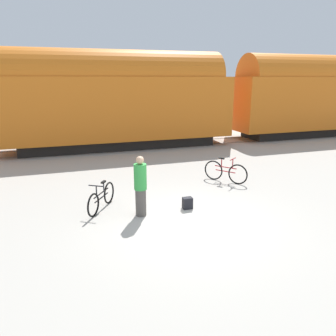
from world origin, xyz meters
The scene contains 8 objects.
ground_plane centered at (0.00, 0.00, 0.00)m, with size 80.00×80.00×0.00m, color #A8A399.
freight_train centered at (0.00, 10.24, 2.71)m, with size 38.96×2.88×5.15m.
rail_near centered at (0.00, 9.52, 0.01)m, with size 50.96×0.07×0.01m, color #4C4238.
rail_far centered at (0.00, 10.95, 0.01)m, with size 50.96×0.07×0.01m, color #4C4238.
bicycle_black centered at (-2.12, 1.57, 0.36)m, with size 0.96×1.47×0.83m.
bicycle_maroon centered at (2.55, 2.81, 0.39)m, with size 1.08×1.40×0.92m.
person_in_green centered at (-1.13, 0.81, 0.85)m, with size 0.35×0.35×1.70m.
backpack centered at (0.28, 0.85, 0.17)m, with size 0.28×0.20×0.34m.
Camera 1 is at (-3.09, -7.49, 3.71)m, focal length 35.00 mm.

